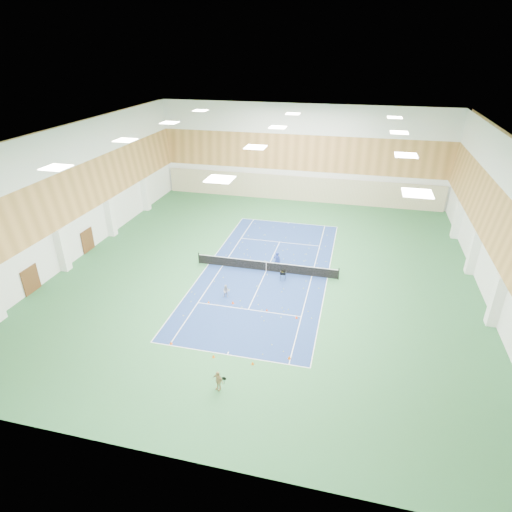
# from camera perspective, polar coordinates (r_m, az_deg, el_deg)

# --- Properties ---
(ground) EXTENTS (40.00, 40.00, 0.00)m
(ground) POSITION_cam_1_polar(r_m,az_deg,el_deg) (38.52, 1.37, -2.01)
(ground) COLOR #296136
(ground) RESTS_ON ground
(room_shell) EXTENTS (36.00, 40.00, 12.00)m
(room_shell) POSITION_cam_1_polar(r_m,az_deg,el_deg) (36.03, 1.47, 6.40)
(room_shell) COLOR white
(room_shell) RESTS_ON ground
(wood_cladding) EXTENTS (36.00, 40.00, 8.00)m
(wood_cladding) POSITION_cam_1_polar(r_m,az_deg,el_deg) (35.39, 1.51, 9.44)
(wood_cladding) COLOR #BD8546
(wood_cladding) RESTS_ON room_shell
(ceiling_light_grid) EXTENTS (21.40, 25.40, 0.06)m
(ceiling_light_grid) POSITION_cam_1_polar(r_m,az_deg,el_deg) (34.44, 1.59, 15.68)
(ceiling_light_grid) COLOR white
(ceiling_light_grid) RESTS_ON room_shell
(court_surface) EXTENTS (10.97, 23.77, 0.01)m
(court_surface) POSITION_cam_1_polar(r_m,az_deg,el_deg) (38.51, 1.37, -2.01)
(court_surface) COLOR navy
(court_surface) RESTS_ON ground
(tennis_balls_scatter) EXTENTS (10.57, 22.77, 0.07)m
(tennis_balls_scatter) POSITION_cam_1_polar(r_m,az_deg,el_deg) (38.49, 1.37, -1.95)
(tennis_balls_scatter) COLOR #BFCC22
(tennis_balls_scatter) RESTS_ON ground
(tennis_net) EXTENTS (12.80, 0.10, 1.10)m
(tennis_net) POSITION_cam_1_polar(r_m,az_deg,el_deg) (38.26, 1.38, -1.29)
(tennis_net) COLOR black
(tennis_net) RESTS_ON ground
(back_curtain) EXTENTS (35.40, 0.16, 3.20)m
(back_curtain) POSITION_cam_1_polar(r_m,az_deg,el_deg) (55.89, 5.82, 8.92)
(back_curtain) COLOR #C6B793
(back_curtain) RESTS_ON ground
(door_left_a) EXTENTS (0.08, 1.80, 2.20)m
(door_left_a) POSITION_cam_1_polar(r_m,az_deg,el_deg) (39.44, -27.82, -2.83)
(door_left_a) COLOR #593319
(door_left_a) RESTS_ON ground
(door_left_b) EXTENTS (0.08, 1.80, 2.20)m
(door_left_b) POSITION_cam_1_polar(r_m,az_deg,el_deg) (44.95, -21.54, 1.95)
(door_left_b) COLOR #593319
(door_left_b) RESTS_ON ground
(coach) EXTENTS (0.67, 0.47, 1.73)m
(coach) POSITION_cam_1_polar(r_m,az_deg,el_deg) (38.48, 2.83, -0.61)
(coach) COLOR navy
(coach) RESTS_ON ground
(child_court) EXTENTS (0.60, 0.50, 1.10)m
(child_court) POSITION_cam_1_polar(r_m,az_deg,el_deg) (34.49, -4.01, -4.71)
(child_court) COLOR #9C9BA4
(child_court) RESTS_ON ground
(child_apron) EXTENTS (0.85, 0.60, 1.33)m
(child_apron) POSITION_cam_1_polar(r_m,az_deg,el_deg) (26.21, -5.09, -16.20)
(child_apron) COLOR tan
(child_apron) RESTS_ON ground
(ball_cart) EXTENTS (0.51, 0.51, 0.86)m
(ball_cart) POSITION_cam_1_polar(r_m,az_deg,el_deg) (36.97, 3.63, -2.61)
(ball_cart) COLOR black
(ball_cart) RESTS_ON ground
(cone_svc_a) EXTENTS (0.18, 0.18, 0.20)m
(cone_svc_a) POSITION_cam_1_polar(r_m,az_deg,el_deg) (34.11, -6.35, -6.10)
(cone_svc_a) COLOR #FA5C0D
(cone_svc_a) RESTS_ON ground
(cone_svc_b) EXTENTS (0.22, 0.22, 0.25)m
(cone_svc_b) POSITION_cam_1_polar(r_m,az_deg,el_deg) (33.87, -3.11, -6.18)
(cone_svc_b) COLOR #E7440C
(cone_svc_b) RESTS_ON ground
(cone_svc_c) EXTENTS (0.18, 0.18, 0.19)m
(cone_svc_c) POSITION_cam_1_polar(r_m,az_deg,el_deg) (32.99, 1.46, -7.19)
(cone_svc_c) COLOR #E93C0C
(cone_svc_c) RESTS_ON ground
(cone_svc_d) EXTENTS (0.22, 0.22, 0.24)m
(cone_svc_d) POSITION_cam_1_polar(r_m,az_deg,el_deg) (32.30, 5.44, -8.09)
(cone_svc_d) COLOR #FF410D
(cone_svc_d) RESTS_ON ground
(cone_base_a) EXTENTS (0.20, 0.20, 0.22)m
(cone_base_a) POSITION_cam_1_polar(r_m,az_deg,el_deg) (30.26, -11.26, -11.28)
(cone_base_a) COLOR #FF5B0D
(cone_base_a) RESTS_ON ground
(cone_base_b) EXTENTS (0.21, 0.21, 0.23)m
(cone_base_b) POSITION_cam_1_polar(r_m,az_deg,el_deg) (28.77, -5.70, -13.11)
(cone_base_b) COLOR orange
(cone_base_b) RESTS_ON ground
(cone_base_c) EXTENTS (0.20, 0.20, 0.22)m
(cone_base_c) POSITION_cam_1_polar(r_m,az_deg,el_deg) (28.12, -0.45, -14.07)
(cone_base_c) COLOR orange
(cone_base_c) RESTS_ON ground
(cone_base_d) EXTENTS (0.22, 0.22, 0.25)m
(cone_base_d) POSITION_cam_1_polar(r_m,az_deg,el_deg) (28.59, 4.47, -13.32)
(cone_base_d) COLOR orange
(cone_base_d) RESTS_ON ground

